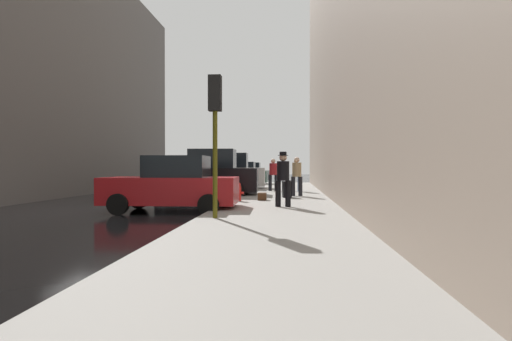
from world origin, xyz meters
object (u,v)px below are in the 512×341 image
Objects in this scene: parked_red_hatchback at (173,185)px; pedestrian_with_fedora at (283,176)px; traffic_light at (215,115)px; pedestrian_in_jeans at (296,173)px; parked_black_suv at (210,175)px; parked_silver_sedan at (247,173)px; fire_hydrant at (238,192)px; parked_dark_green_sedan at (240,174)px; pedestrian_in_tan_coat at (297,174)px; duffel_bag at (262,196)px; pedestrian_in_red_jacket at (273,173)px; parked_white_van at (228,173)px; rolling_suitcase at (287,189)px.

pedestrian_with_fedora is at bearing 6.89° from parked_red_hatchback.
traffic_light reaches higher than pedestrian_in_jeans.
parked_black_suv is 2.73× the size of pedestrian_in_jeans.
pedestrian_with_fedora is (3.52, -22.34, 0.29)m from parked_silver_sedan.
traffic_light reaches higher than fire_hydrant.
parked_red_hatchback is 2.49× the size of pedestrian_in_jeans.
parked_dark_green_sedan is 15.10m from fire_hydrant.
pedestrian_in_tan_coat is 2.75m from duffel_bag.
pedestrian_in_tan_coat is (4.05, -0.76, 0.07)m from parked_black_suv.
pedestrian_in_red_jacket reaches higher than parked_silver_sedan.
fire_hydrant is 0.41× the size of pedestrian_in_tan_coat.
parked_white_van reaches higher than pedestrian_in_tan_coat.
fire_hydrant is at bearing -83.14° from parked_dark_green_sedan.
rolling_suitcase is at bearing 47.04° from fire_hydrant.
pedestrian_with_fedora is at bearing -81.04° from parked_silver_sedan.
parked_white_van is 11.41m from parked_silver_sedan.
parked_red_hatchback and parked_silver_sedan have the same top height.
pedestrian_in_red_jacket reaches higher than fire_hydrant.
parked_silver_sedan is 22.61m from pedestrian_with_fedora.
pedestrian_in_red_jacket reaches higher than parked_dark_green_sedan.
pedestrian_with_fedora reaches higher than pedestrian_in_tan_coat.
pedestrian_in_tan_coat is (2.24, 2.74, 0.61)m from fire_hydrant.
pedestrian_with_fedora is (3.52, -16.97, 0.29)m from parked_dark_green_sedan.
parked_black_suv is 5.44m from parked_white_van.
parked_red_hatchback is at bearing -132.65° from duffel_bag.
pedestrian_in_tan_coat is at bearing 51.83° from parked_red_hatchback.
duffel_bag is (-0.18, -5.84, -0.81)m from pedestrian_in_red_jacket.
parked_dark_green_sedan is at bearing 96.86° from fire_hydrant.
pedestrian_in_red_jacket is at bearing 71.90° from parked_red_hatchback.
parked_silver_sedan is at bearing 90.00° from parked_black_suv.
parked_black_suv and parked_white_van have the same top height.
pedestrian_in_jeans is (4.08, 2.55, 0.07)m from parked_black_suv.
parked_red_hatchback reaches higher than fire_hydrant.
pedestrian_with_fedora is at bearing -72.14° from parked_white_van.
traffic_light is at bearing -105.97° from pedestrian_in_tan_coat.
parked_silver_sedan is 14.87m from pedestrian_in_jeans.
parked_black_suv is 6.62× the size of fire_hydrant.
rolling_suitcase is (3.62, -18.40, -0.36)m from parked_silver_sedan.
parked_silver_sedan is 2.46× the size of pedestrian_in_jeans.
parked_dark_green_sedan is (0.00, 11.49, -0.18)m from parked_black_suv.
fire_hydrant is at bearing -78.59° from parked_white_van.
parked_dark_green_sedan is at bearing 90.00° from parked_red_hatchback.
parked_red_hatchback is at bearing -129.68° from rolling_suitcase.
parked_red_hatchback and parked_dark_green_sedan have the same top height.
parked_white_van is 3.87m from pedestrian_in_red_jacket.
parked_white_van is 6.05m from parked_dark_green_sedan.
parked_white_van is 6.63× the size of fire_hydrant.
parked_white_van is at bearing 117.34° from rolling_suitcase.
parked_black_suv reaches higher than parked_red_hatchback.
traffic_light is at bearing -104.37° from rolling_suitcase.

